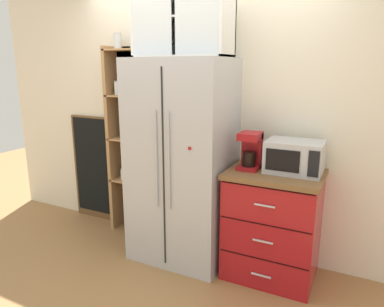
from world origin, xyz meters
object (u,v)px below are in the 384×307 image
Objects in this scene: bottle_cobalt at (278,157)px; mug_red at (275,168)px; refrigerator at (182,162)px; mug_navy at (277,166)px; chalkboard_menu at (95,168)px; bottle_green at (278,158)px; coffee_maker at (251,150)px; microwave at (294,157)px.

mug_red is at bearing -88.71° from bottle_cobalt.
refrigerator reaches higher than mug_navy.
refrigerator is at bearing -174.14° from bottle_cobalt.
mug_navy is at bearing -6.11° from chalkboard_menu.
bottle_green reaches higher than mug_navy.
bottle_cobalt is at bearing 5.86° from refrigerator.
chalkboard_menu is (-2.16, 0.31, -0.36)m from mug_red.
refrigerator is 1.51× the size of chalkboard_menu.
bottle_green is (-0.00, 0.10, 0.06)m from mug_red.
bottle_cobalt is at bearing 9.92° from coffee_maker.
chalkboard_menu reaches higher than microwave.
mug_navy is at bearing -84.29° from bottle_green.
refrigerator is 5.93× the size of coffee_maker.
chalkboard_menu reaches higher than mug_navy.
bottle_green is (-0.13, -0.00, -0.02)m from microwave.
refrigerator is 0.65m from coffee_maker.
bottle_cobalt is (-0.13, -0.00, -0.02)m from microwave.
mug_navy is 0.07m from bottle_cobalt.
mug_navy is 0.49× the size of bottle_cobalt.
mug_navy is at bearing 4.81° from refrigerator.
mug_navy is 0.10× the size of chalkboard_menu.
refrigerator is at bearing -175.19° from mug_navy.
chalkboard_menu is (-2.16, 0.21, -0.42)m from bottle_green.
mug_red is 0.09× the size of chalkboard_menu.
refrigerator is at bearing -174.71° from microwave.
chalkboard_menu is (-2.16, 0.22, -0.43)m from bottle_cobalt.
microwave is at bearing -5.29° from chalkboard_menu.
refrigerator reaches higher than bottle_green.
mug_navy is 0.51× the size of bottle_green.
bottle_green is 0.20× the size of chalkboard_menu.
microwave is at bearing 36.60° from mug_red.
chalkboard_menu is at bearing 174.29° from bottle_cobalt.
microwave reaches higher than mug_navy.
microwave is 1.42× the size of coffee_maker.
mug_red is at bearing -89.73° from mug_navy.
refrigerator is 1.39m from chalkboard_menu.
mug_navy is at bearing 90.27° from mug_red.
microwave is 3.53× the size of mug_navy.
chalkboard_menu reaches higher than bottle_green.
refrigerator reaches higher than bottle_cobalt.
mug_red is at bearing -14.06° from coffee_maker.
refrigerator reaches higher than mug_red.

